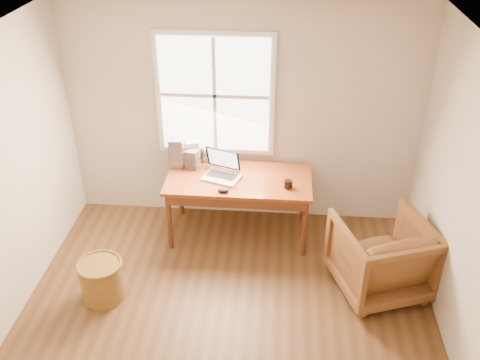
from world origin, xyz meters
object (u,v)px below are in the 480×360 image
object	(u,v)px
armchair	(381,256)
cd_stack_a	(192,152)
coffee_mug	(288,184)
wicker_stool	(102,281)
desk	(239,179)
laptop	(221,167)

from	to	relation	value
armchair	cd_stack_a	size ratio (longest dim) A/B	3.15
coffee_mug	cd_stack_a	distance (m)	1.20
wicker_stool	coffee_mug	xyz separation A→B (m)	(1.79, 1.02, 0.59)
desk	laptop	bearing A→B (deg)	-172.30
coffee_mug	cd_stack_a	world-z (taller)	cd_stack_a
laptop	cd_stack_a	world-z (taller)	laptop
armchair	laptop	bearing A→B (deg)	-44.23
desk	wicker_stool	bearing A→B (deg)	-136.75
desk	coffee_mug	distance (m)	0.57
armchair	wicker_stool	bearing A→B (deg)	-11.52
wicker_stool	laptop	world-z (taller)	laptop
armchair	desk	bearing A→B (deg)	-47.75
armchair	coffee_mug	world-z (taller)	coffee_mug
wicker_stool	coffee_mug	bearing A→B (deg)	29.56
wicker_stool	laptop	size ratio (longest dim) A/B	1.04
desk	cd_stack_a	distance (m)	0.65
laptop	armchair	bearing A→B (deg)	-5.96
desk	coffee_mug	world-z (taller)	coffee_mug
armchair	laptop	distance (m)	1.91
desk	coffee_mug	xyz separation A→B (m)	(0.54, -0.16, 0.07)
desk	wicker_stool	xyz separation A→B (m)	(-1.26, -1.18, -0.52)
cd_stack_a	laptop	bearing A→B (deg)	-40.08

